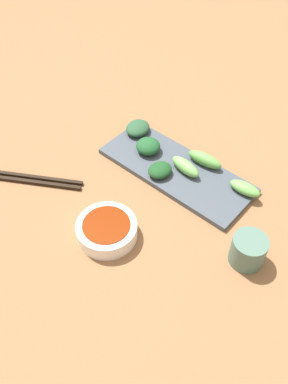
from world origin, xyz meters
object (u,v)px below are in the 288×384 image
(tea_cup, at_px, (248,250))
(chopsticks, at_px, (30,179))
(sauce_bowl, at_px, (107,230))
(serving_plate, at_px, (176,170))

(tea_cup, bearing_deg, chopsticks, 106.31)
(sauce_bowl, distance_m, chopsticks, 0.23)
(chopsticks, bearing_deg, serving_plate, -75.47)
(sauce_bowl, bearing_deg, tea_cup, -60.85)
(sauce_bowl, bearing_deg, chopsticks, 91.42)
(sauce_bowl, xyz_separation_m, chopsticks, (-0.01, 0.23, -0.01))
(sauce_bowl, bearing_deg, serving_plate, 1.46)
(serving_plate, xyz_separation_m, tea_cup, (-0.09, -0.24, 0.02))
(serving_plate, relative_size, tea_cup, 5.38)
(serving_plate, bearing_deg, tea_cup, -111.67)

